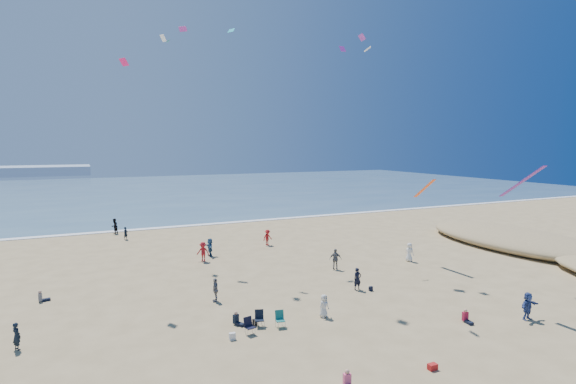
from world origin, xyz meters
name	(u,v)px	position (x,y,z in m)	size (l,w,h in m)	color
ocean	(122,192)	(0.00, 95.00, 0.03)	(220.00, 100.00, 0.06)	#476B84
surf_line	(155,228)	(0.00, 45.00, 0.04)	(220.00, 1.20, 0.08)	white
standing_flyers	(255,267)	(4.13, 19.08, 0.88)	(34.63, 49.85, 1.90)	black
seated_group	(280,341)	(0.75, 6.32, 0.42)	(24.95, 26.05, 0.84)	white
chair_cluster	(263,322)	(0.86, 9.00, 0.50)	(2.71, 1.53, 1.00)	black
white_tote	(232,336)	(-1.25, 8.46, 0.20)	(0.35, 0.20, 0.40)	silver
black_backpack	(255,322)	(0.65, 9.82, 0.19)	(0.30, 0.22, 0.38)	black
cooler	(433,367)	(6.56, 1.08, 0.15)	(0.45, 0.30, 0.30)	#B11A19
navy_bag	(371,289)	(10.82, 12.20, 0.17)	(0.28, 0.18, 0.34)	black
kites_aloft	(360,79)	(10.36, 13.47, 15.75)	(41.90, 42.60, 29.24)	white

